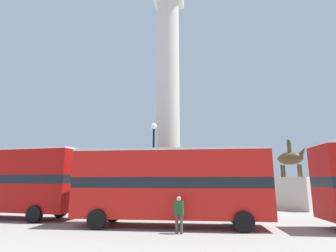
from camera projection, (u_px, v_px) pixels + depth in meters
name	position (u px, v px, depth m)	size (l,w,h in m)	color
ground_plane	(168.00, 211.00, 21.16)	(200.00, 200.00, 0.00)	gray
monument_column	(168.00, 116.00, 22.79)	(5.27, 5.27, 21.28)	beige
bus_a	(0.00, 180.00, 17.98)	(11.64, 3.36, 4.51)	#A80F0C
bus_c	(171.00, 183.00, 14.55)	(10.57, 3.34, 4.13)	red
equestrian_statue	(293.00, 187.00, 22.46)	(3.50, 3.28, 6.06)	beige
street_lamp	(153.00, 163.00, 17.72)	(0.43, 0.43, 6.36)	black
pedestrian_near_lamp	(179.00, 213.00, 12.41)	(0.48, 0.31, 1.69)	#4C473D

